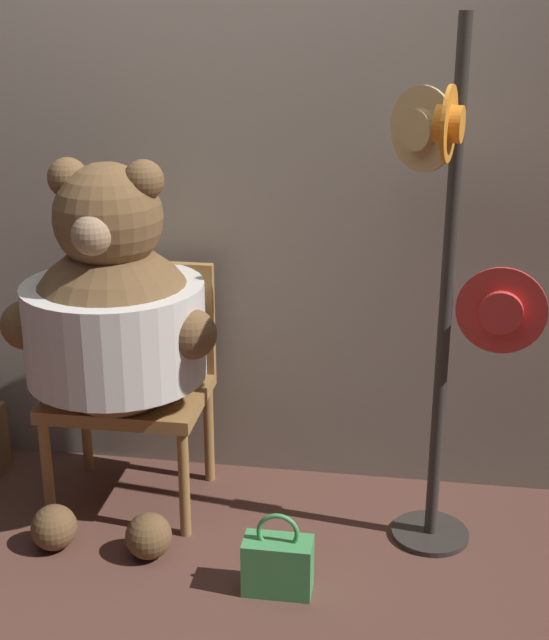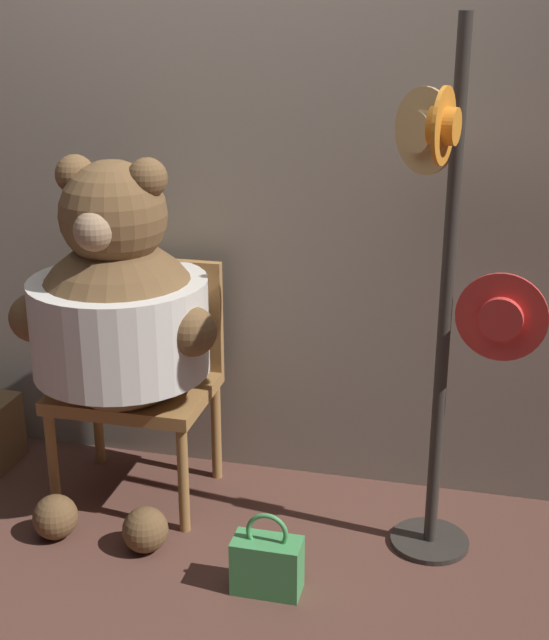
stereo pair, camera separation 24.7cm
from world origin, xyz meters
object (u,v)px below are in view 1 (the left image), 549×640
object	(u,v)px
chair	(134,373)
handbag_on_ground	(278,564)
hat_display_rack	(451,282)
teddy_bear	(114,319)

from	to	relation	value
chair	handbag_on_ground	size ratio (longest dim) A/B	3.11
chair	hat_display_rack	bearing A→B (deg)	-7.89
handbag_on_ground	hat_display_rack	bearing A→B (deg)	37.37
teddy_bear	chair	bearing A→B (deg)	86.70
hat_display_rack	handbag_on_ground	xyz separation A→B (m)	(-0.51, -0.39, -0.87)
chair	hat_display_rack	xyz separation A→B (m)	(1.15, -0.16, 0.46)
teddy_bear	hat_display_rack	world-z (taller)	hat_display_rack
chair	teddy_bear	size ratio (longest dim) A/B	0.68
hat_display_rack	teddy_bear	bearing A→B (deg)	179.77
handbag_on_ground	teddy_bear	bearing A→B (deg)	148.54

